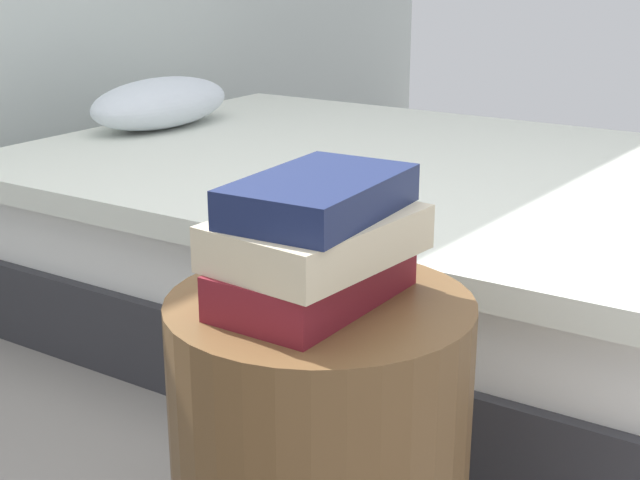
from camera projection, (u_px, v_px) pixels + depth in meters
The scene contains 5 objects.
bed at pixel (368, 232), 2.61m from camera, with size 1.64×2.09×0.62m.
side_table at pixel (320, 466), 1.36m from camera, with size 0.45×0.45×0.54m, color brown.
book_maroon at pixel (314, 280), 1.26m from camera, with size 0.29×0.17×0.06m, color maroon.
book_cream at pixel (318, 238), 1.24m from camera, with size 0.29×0.20×0.06m, color beige.
book_navy at pixel (319, 195), 1.23m from camera, with size 0.28×0.17×0.05m, color #19234C.
Camera 1 is at (-0.95, -0.71, 1.01)m, focal length 50.41 mm.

